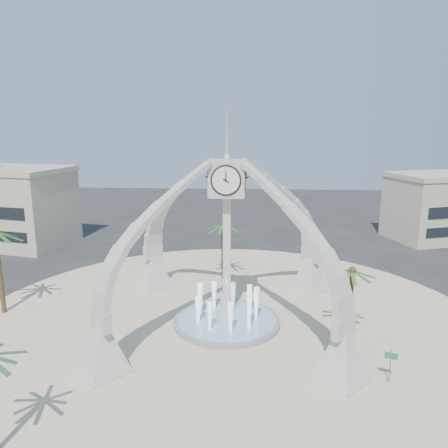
# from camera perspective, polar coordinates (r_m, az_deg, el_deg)

# --- Properties ---
(ground) EXTENTS (140.00, 140.00, 0.00)m
(ground) POSITION_cam_1_polar(r_m,az_deg,el_deg) (33.77, 0.35, -12.94)
(ground) COLOR #282828
(ground) RESTS_ON ground
(plaza) EXTENTS (40.00, 40.00, 0.06)m
(plaza) POSITION_cam_1_polar(r_m,az_deg,el_deg) (33.75, 0.35, -12.90)
(plaza) COLOR beige
(plaza) RESTS_ON ground
(clock_tower) EXTENTS (17.94, 17.94, 16.30)m
(clock_tower) POSITION_cam_1_polar(r_m,az_deg,el_deg) (31.48, 0.37, -2.25)
(clock_tower) COLOR beige
(clock_tower) RESTS_ON ground
(fountain) EXTENTS (8.00, 8.00, 3.62)m
(fountain) POSITION_cam_1_polar(r_m,az_deg,el_deg) (33.64, 0.35, -12.50)
(fountain) COLOR #98989A
(fountain) RESTS_ON ground
(palm_east) EXTENTS (4.25, 4.25, 5.70)m
(palm_east) POSITION_cam_1_polar(r_m,az_deg,el_deg) (31.01, 16.42, -6.00)
(palm_east) COLOR brown
(palm_east) RESTS_ON ground
(palm_north) EXTENTS (4.20, 4.20, 6.11)m
(palm_north) POSITION_cam_1_polar(r_m,az_deg,el_deg) (41.29, -0.15, -0.15)
(palm_north) COLOR brown
(palm_north) RESTS_ON ground
(street_sign) EXTENTS (0.75, 0.28, 2.14)m
(street_sign) POSITION_cam_1_polar(r_m,az_deg,el_deg) (27.91, 20.95, -16.25)
(street_sign) COLOR slate
(street_sign) RESTS_ON ground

